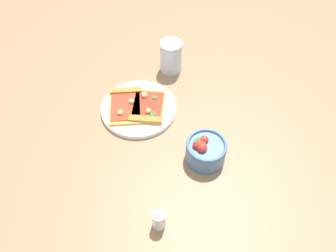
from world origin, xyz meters
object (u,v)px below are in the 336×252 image
(plate, at_px, (139,108))
(pizza_slice_near, at_px, (126,104))
(pizza_slice_far, at_px, (147,108))
(soda_glass, at_px, (171,57))
(salad_bowl, at_px, (205,150))
(pepper_shaker, at_px, (159,219))

(plate, height_order, pizza_slice_near, pizza_slice_near)
(pizza_slice_far, height_order, soda_glass, soda_glass)
(pizza_slice_far, relative_size, salad_bowl, 1.50)
(plate, bearing_deg, soda_glass, -142.10)
(pizza_slice_far, relative_size, pepper_shaker, 2.24)
(pizza_slice_far, distance_m, soda_glass, 0.21)
(pizza_slice_near, bearing_deg, pepper_shaker, 82.01)
(plate, distance_m, pepper_shaker, 0.36)
(pepper_shaker, bearing_deg, pizza_slice_far, -107.51)
(salad_bowl, distance_m, pepper_shaker, 0.22)
(pizza_slice_far, bearing_deg, soda_glass, -134.04)
(plate, bearing_deg, pizza_slice_far, 133.88)
(plate, relative_size, pizza_slice_near, 1.38)
(soda_glass, bearing_deg, pepper_shaker, 62.71)
(pizza_slice_far, xyz_separation_m, soda_glass, (-0.14, -0.15, 0.03))
(plate, height_order, salad_bowl, salad_bowl)
(pizza_slice_far, relative_size, soda_glass, 1.51)
(plate, relative_size, pepper_shaker, 3.16)
(pizza_slice_near, distance_m, pizza_slice_far, 0.07)
(salad_bowl, bearing_deg, pepper_shaker, 33.60)
(plate, relative_size, salad_bowl, 2.12)
(salad_bowl, height_order, soda_glass, soda_glass)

